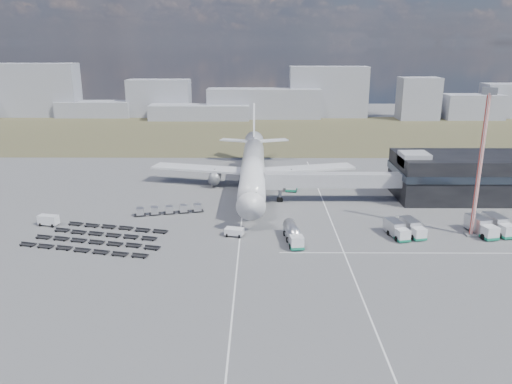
{
  "coord_description": "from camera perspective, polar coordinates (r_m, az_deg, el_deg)",
  "views": [
    {
      "loc": [
        1.5,
        -86.4,
        34.26
      ],
      "look_at": [
        0.86,
        14.71,
        4.0
      ],
      "focal_mm": 35.0,
      "sensor_mm": 36.0,
      "label": 1
    }
  ],
  "objects": [
    {
      "name": "utility_van",
      "position": [
        105.53,
        -22.64,
        -3.02
      ],
      "size": [
        4.14,
        2.54,
        2.09
      ],
      "primitive_type": "cube",
      "rotation": [
        0.0,
        0.0,
        -0.22
      ],
      "color": "silver",
      "rests_on": "ground"
    },
    {
      "name": "fuel_tanker",
      "position": [
        89.73,
        4.26,
        -4.82
      ],
      "size": [
        3.38,
        9.33,
        2.95
      ],
      "rotation": [
        0.0,
        0.0,
        0.12
      ],
      "color": "silver",
      "rests_on": "ground"
    },
    {
      "name": "service_trucks_far",
      "position": [
        102.75,
        25.16,
        -3.52
      ],
      "size": [
        7.55,
        8.47,
        2.95
      ],
      "rotation": [
        0.0,
        0.0,
        0.22
      ],
      "color": "silver",
      "rests_on": "ground"
    },
    {
      "name": "lane_markings",
      "position": [
        96.09,
        5.29,
        -4.3
      ],
      "size": [
        47.12,
        110.0,
        0.01
      ],
      "color": "silver",
      "rests_on": "ground"
    },
    {
      "name": "airliner",
      "position": [
        122.26,
        -0.35,
        2.96
      ],
      "size": [
        51.59,
        64.53,
        17.62
      ],
      "color": "silver",
      "rests_on": "ground"
    },
    {
      "name": "jet_bridge",
      "position": [
        111.67,
        7.76,
        1.34
      ],
      "size": [
        30.3,
        3.8,
        7.05
      ],
      "color": "#939399",
      "rests_on": "ground"
    },
    {
      "name": "baggage_dollies",
      "position": [
        95.24,
        -17.54,
        -5.03
      ],
      "size": [
        25.46,
        17.41,
        0.64
      ],
      "rotation": [
        0.0,
        0.0,
        -0.22
      ],
      "color": "black",
      "rests_on": "ground"
    },
    {
      "name": "grass_strip",
      "position": [
        199.37,
        -0.07,
        6.77
      ],
      "size": [
        420.0,
        90.0,
        0.01
      ],
      "primitive_type": "cube",
      "color": "#453D29",
      "rests_on": "ground"
    },
    {
      "name": "floodlight_mast",
      "position": [
        97.39,
        24.24,
        2.9
      ],
      "size": [
        2.54,
        2.09,
        27.04
      ],
      "rotation": [
        0.0,
        0.0,
        -0.43
      ],
      "color": "red",
      "rests_on": "ground"
    },
    {
      "name": "catering_truck",
      "position": [
        121.7,
        4.18,
        1.0
      ],
      "size": [
        3.72,
        6.71,
        2.91
      ],
      "rotation": [
        0.0,
        0.0,
        -0.19
      ],
      "color": "silver",
      "rests_on": "ground"
    },
    {
      "name": "uld_row",
      "position": [
        105.53,
        -9.9,
        -2.01
      ],
      "size": [
        14.21,
        4.69,
        1.56
      ],
      "rotation": [
        0.0,
        0.0,
        0.23
      ],
      "color": "black",
      "rests_on": "ground"
    },
    {
      "name": "terminal",
      "position": [
        123.13,
        22.44,
        1.75
      ],
      "size": [
        30.4,
        16.4,
        11.0
      ],
      "color": "black",
      "rests_on": "ground"
    },
    {
      "name": "pushback_tug",
      "position": [
        92.44,
        -2.5,
        -4.6
      ],
      "size": [
        3.73,
        2.62,
        1.51
      ],
      "primitive_type": "cube",
      "rotation": [
        0.0,
        0.0,
        -0.23
      ],
      "color": "silver",
      "rests_on": "ground"
    },
    {
      "name": "service_trucks_near",
      "position": [
        96.05,
        16.62,
        -4.05
      ],
      "size": [
        6.83,
        7.64,
        2.65
      ],
      "rotation": [
        0.0,
        0.0,
        0.23
      ],
      "color": "silver",
      "rests_on": "ground"
    },
    {
      "name": "skyline",
      "position": [
        241.78,
        -2.88,
        10.57
      ],
      "size": [
        318.38,
        23.46,
        25.07
      ],
      "color": "gray",
      "rests_on": "ground"
    },
    {
      "name": "ground",
      "position": [
        92.95,
        -0.59,
        -4.97
      ],
      "size": [
        420.0,
        420.0,
        0.0
      ],
      "primitive_type": "plane",
      "color": "#565659",
      "rests_on": "ground"
    }
  ]
}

